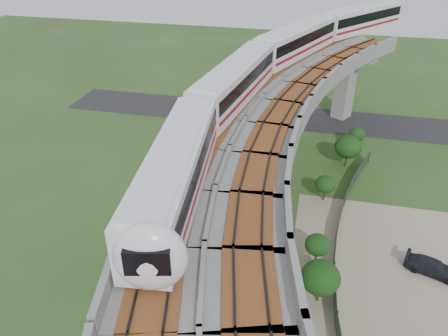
{
  "coord_description": "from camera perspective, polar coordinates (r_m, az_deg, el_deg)",
  "views": [
    {
      "loc": [
        5.62,
        -26.89,
        25.48
      ],
      "look_at": [
        -1.01,
        2.26,
        7.5
      ],
      "focal_mm": 35.0,
      "sensor_mm": 36.0,
      "label": 1
    }
  ],
  "objects": [
    {
      "name": "metro_train",
      "position": [
        44.22,
        8.17,
        13.39
      ],
      "size": [
        19.96,
        59.25,
        3.64
      ],
      "color": "white",
      "rests_on": "ground"
    },
    {
      "name": "viaduct",
      "position": [
        31.56,
        7.71,
        -0.66
      ],
      "size": [
        19.58,
        73.98,
        11.4
      ],
      "color": "#99968E",
      "rests_on": "ground"
    },
    {
      "name": "car_dark",
      "position": [
        39.57,
        25.55,
        -11.58
      ],
      "size": [
        4.51,
        2.92,
        1.22
      ],
      "primitive_type": "imported",
      "rotation": [
        0.0,
        0.0,
        1.26
      ],
      "color": "black",
      "rests_on": "dirt_lot"
    },
    {
      "name": "tree_2",
      "position": [
        44.28,
        13.1,
        -2.1
      ],
      "size": [
        2.04,
        2.04,
        2.75
      ],
      "color": "#382314",
      "rests_on": "ground"
    },
    {
      "name": "ground",
      "position": [
        37.47,
        0.76,
        -11.83
      ],
      "size": [
        160.0,
        160.0,
        0.0
      ],
      "primitive_type": "plane",
      "color": "#2C461C",
      "rests_on": "ground"
    },
    {
      "name": "tree_1",
      "position": [
        50.49,
        15.9,
        2.7
      ],
      "size": [
        3.02,
        3.02,
        3.81
      ],
      "color": "#382314",
      "rests_on": "ground"
    },
    {
      "name": "dirt_lot",
      "position": [
        36.58,
        22.96,
        -16.3
      ],
      "size": [
        18.0,
        26.0,
        0.04
      ],
      "primitive_type": "cube",
      "color": "gray",
      "rests_on": "ground"
    },
    {
      "name": "tree_0",
      "position": [
        55.02,
        16.96,
        4.22
      ],
      "size": [
        2.02,
        2.02,
        2.76
      ],
      "color": "#382314",
      "rests_on": "ground"
    },
    {
      "name": "tree_3",
      "position": [
        36.21,
        12.11,
        -9.79
      ],
      "size": [
        2.04,
        2.04,
        3.1
      ],
      "color": "#382314",
      "rests_on": "ground"
    },
    {
      "name": "fence",
      "position": [
        36.76,
        16.19,
        -12.81
      ],
      "size": [
        3.87,
        38.73,
        1.5
      ],
      "color": "#2D382D",
      "rests_on": "ground"
    },
    {
      "name": "asphalt_road",
      "position": [
        62.58,
        6.6,
        6.8
      ],
      "size": [
        60.0,
        8.0,
        0.03
      ],
      "primitive_type": "cube",
      "color": "#232326",
      "rests_on": "ground"
    },
    {
      "name": "tree_4",
      "position": [
        33.36,
        12.49,
        -13.81
      ],
      "size": [
        2.92,
        2.92,
        3.6
      ],
      "color": "#382314",
      "rests_on": "ground"
    }
  ]
}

